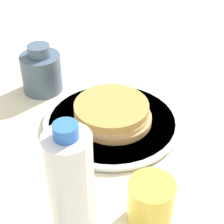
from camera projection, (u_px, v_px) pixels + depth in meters
ground_plane at (107, 124)px, 0.81m from camera, size 4.00×4.00×0.00m
plate at (112, 122)px, 0.80m from camera, size 0.29×0.29×0.01m
pancake_stack at (113, 113)px, 0.78m from camera, size 0.16×0.16×0.04m
juice_glass at (151, 203)px, 0.58m from camera, size 0.07×0.07×0.08m
cream_jug at (41, 71)px, 0.89m from camera, size 0.10×0.10×0.12m
water_bottle_near at (72, 200)px, 0.49m from camera, size 0.06×0.06×0.24m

